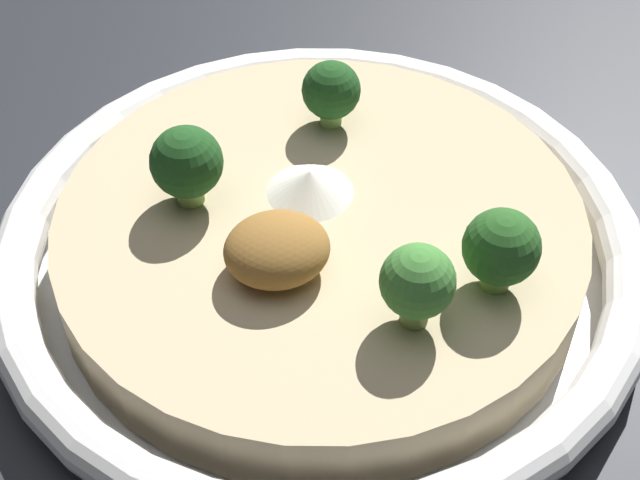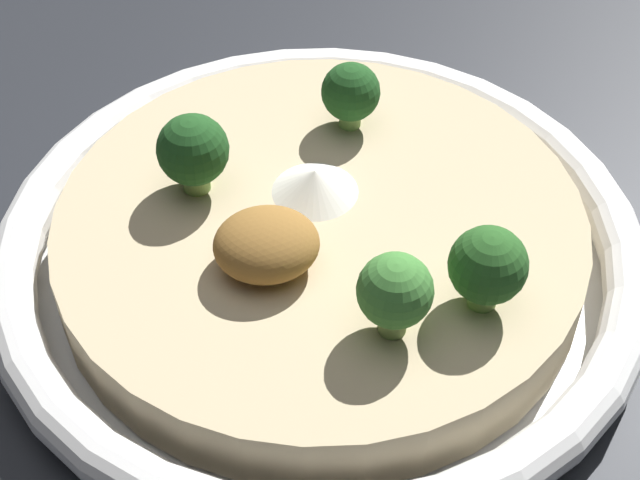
# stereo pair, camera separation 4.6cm
# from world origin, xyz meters

# --- Properties ---
(ground_plane) EXTENTS (6.00, 6.00, 0.00)m
(ground_plane) POSITION_xyz_m (0.00, 0.00, 0.00)
(ground_plane) COLOR #23262B
(risotto_bowl) EXTENTS (0.31, 0.31, 0.04)m
(risotto_bowl) POSITION_xyz_m (0.00, 0.00, 0.02)
(risotto_bowl) COLOR white
(risotto_bowl) RESTS_ON ground_plane
(cheese_sprinkle) EXTENTS (0.04, 0.04, 0.01)m
(cheese_sprinkle) POSITION_xyz_m (-0.00, -0.02, 0.04)
(cheese_sprinkle) COLOR white
(cheese_sprinkle) RESTS_ON risotto_bowl
(crispy_onion_garnish) EXTENTS (0.05, 0.04, 0.03)m
(crispy_onion_garnish) POSITION_xyz_m (0.03, 0.03, 0.05)
(crispy_onion_garnish) COLOR olive
(crispy_onion_garnish) RESTS_ON risotto_bowl
(broccoli_back_left) EXTENTS (0.03, 0.03, 0.04)m
(broccoli_back_left) POSITION_xyz_m (-0.06, 0.06, 0.06)
(broccoli_back_left) COLOR #759E4C
(broccoli_back_left) RESTS_ON risotto_bowl
(broccoli_back) EXTENTS (0.03, 0.03, 0.04)m
(broccoli_back) POSITION_xyz_m (-0.02, 0.07, 0.06)
(broccoli_back) COLOR #84A856
(broccoli_back) RESTS_ON risotto_bowl
(broccoli_front) EXTENTS (0.03, 0.03, 0.04)m
(broccoli_front) POSITION_xyz_m (-0.02, -0.06, 0.06)
(broccoli_front) COLOR #759E4C
(broccoli_front) RESTS_ON risotto_bowl
(broccoli_right) EXTENTS (0.03, 0.03, 0.04)m
(broccoli_right) POSITION_xyz_m (0.05, -0.03, 0.06)
(broccoli_right) COLOR #759E4C
(broccoli_right) RESTS_ON risotto_bowl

